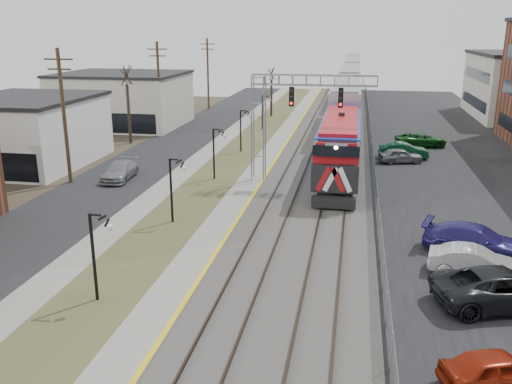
% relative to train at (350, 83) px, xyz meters
% --- Properties ---
extents(street_west, '(7.00, 120.00, 0.04)m').
position_rel_train_xyz_m(street_west, '(-17.00, -42.51, -2.92)').
color(street_west, black).
rests_on(street_west, ground).
extents(sidewalk, '(2.00, 120.00, 0.08)m').
position_rel_train_xyz_m(sidewalk, '(-12.50, -42.51, -2.90)').
color(sidewalk, gray).
rests_on(sidewalk, ground).
extents(grass_median, '(4.00, 120.00, 0.06)m').
position_rel_train_xyz_m(grass_median, '(-9.50, -42.51, -2.91)').
color(grass_median, '#474C28').
rests_on(grass_median, ground).
extents(platform, '(2.00, 120.00, 0.24)m').
position_rel_train_xyz_m(platform, '(-6.50, -42.51, -2.82)').
color(platform, gray).
rests_on(platform, ground).
extents(ballast_bed, '(8.00, 120.00, 0.20)m').
position_rel_train_xyz_m(ballast_bed, '(-1.50, -42.51, -2.84)').
color(ballast_bed, '#595651').
rests_on(ballast_bed, ground).
extents(parking_lot, '(16.00, 120.00, 0.04)m').
position_rel_train_xyz_m(parking_lot, '(10.50, -42.51, -2.92)').
color(parking_lot, black).
rests_on(parking_lot, ground).
extents(platform_edge, '(0.24, 120.00, 0.01)m').
position_rel_train_xyz_m(platform_edge, '(-5.62, -42.51, -2.69)').
color(platform_edge, gold).
rests_on(platform_edge, platform).
extents(track_near, '(1.58, 120.00, 0.15)m').
position_rel_train_xyz_m(track_near, '(-3.50, -42.51, -2.66)').
color(track_near, '#2D2119').
rests_on(track_near, ballast_bed).
extents(track_far, '(1.58, 120.00, 0.15)m').
position_rel_train_xyz_m(track_far, '(-0.00, -42.51, -2.66)').
color(track_far, '#2D2119').
rests_on(track_far, ballast_bed).
extents(train, '(3.00, 108.65, 5.33)m').
position_rel_train_xyz_m(train, '(0.00, 0.00, 0.00)').
color(train, '#163BB4').
rests_on(train, ground).
extents(signal_gantry, '(9.00, 1.07, 8.15)m').
position_rel_train_xyz_m(signal_gantry, '(-4.28, -49.51, 2.65)').
color(signal_gantry, gray).
rests_on(signal_gantry, ground).
extents(lampposts, '(0.14, 62.14, 4.00)m').
position_rel_train_xyz_m(lampposts, '(-9.50, -59.22, -0.94)').
color(lampposts, black).
rests_on(lampposts, ground).
extents(utility_poles, '(0.28, 80.28, 10.00)m').
position_rel_train_xyz_m(utility_poles, '(-20.00, -52.51, 2.06)').
color(utility_poles, '#4C3823').
rests_on(utility_poles, ground).
extents(fence, '(0.04, 120.00, 1.60)m').
position_rel_train_xyz_m(fence, '(2.70, -42.51, -2.14)').
color(fence, gray).
rests_on(fence, ground).
extents(bare_trees, '(12.30, 42.30, 5.95)m').
position_rel_train_xyz_m(bare_trees, '(-18.16, -38.59, -0.24)').
color(bare_trees, '#382D23').
rests_on(bare_trees, ground).
extents(car_lot_a, '(4.14, 2.65, 1.31)m').
position_rel_train_xyz_m(car_lot_a, '(6.10, -72.73, -2.28)').
color(car_lot_a, maroon).
rests_on(car_lot_a, ground).
extents(car_lot_b, '(4.38, 2.18, 1.38)m').
position_rel_train_xyz_m(car_lot_b, '(6.99, -63.99, -2.25)').
color(car_lot_b, '#BCBCBC').
rests_on(car_lot_b, ground).
extents(car_lot_c, '(6.42, 4.20, 1.64)m').
position_rel_train_xyz_m(car_lot_c, '(7.61, -66.89, -2.12)').
color(car_lot_c, black).
rests_on(car_lot_c, ground).
extents(car_lot_d, '(5.75, 3.67, 1.55)m').
position_rel_train_xyz_m(car_lot_d, '(7.57, -61.33, -2.16)').
color(car_lot_d, navy).
rests_on(car_lot_d, ground).
extents(car_lot_e, '(4.05, 2.46, 1.29)m').
position_rel_train_xyz_m(car_lot_e, '(5.13, -41.37, -2.29)').
color(car_lot_e, slate).
rests_on(car_lot_e, ground).
extents(car_lot_f, '(4.43, 1.81, 1.43)m').
position_rel_train_xyz_m(car_lot_f, '(5.53, -39.61, -2.22)').
color(car_lot_f, '#0B3B22').
rests_on(car_lot_f, ground).
extents(car_street_b, '(2.31, 4.84, 1.36)m').
position_rel_train_xyz_m(car_street_b, '(-16.69, -50.89, -2.26)').
color(car_street_b, gray).
rests_on(car_street_b, ground).
extents(car_lot_g, '(5.31, 3.22, 1.38)m').
position_rel_train_xyz_m(car_lot_g, '(7.63, -34.03, -2.25)').
color(car_lot_g, '#0D4211').
rests_on(car_lot_g, ground).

